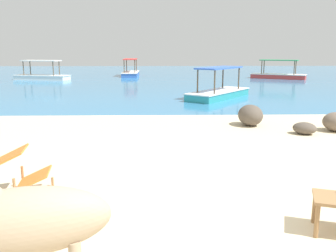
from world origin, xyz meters
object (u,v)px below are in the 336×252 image
at_px(boat_blue, 131,72).
at_px(boat_teal, 219,92).
at_px(boat_red, 278,75).
at_px(cow, 16,223).
at_px(deck_chair_near, 21,169).
at_px(boat_white, 42,76).

xyz_separation_m(boat_blue, boat_teal, (4.64, -12.64, 0.00)).
bearing_deg(boat_red, boat_blue, 13.57).
bearing_deg(cow, deck_chair_near, -84.14).
bearing_deg(boat_blue, cow, -178.06).
bearing_deg(boat_red, cow, 94.96).
xyz_separation_m(cow, boat_teal, (3.63, 12.46, -0.41)).
distance_m(boat_blue, boat_white, 6.51).
bearing_deg(boat_white, boat_red, 16.57).
relative_size(boat_teal, boat_red, 0.96).
relative_size(boat_blue, boat_red, 0.97).
relative_size(deck_chair_near, boat_teal, 0.23).
bearing_deg(boat_white, boat_teal, -28.16).
distance_m(deck_chair_near, boat_teal, 11.20).
bearing_deg(deck_chair_near, cow, -79.26).
xyz_separation_m(deck_chair_near, boat_blue, (-0.24, 22.94, -0.13)).
height_order(boat_red, boat_white, same).
xyz_separation_m(boat_red, boat_white, (-16.04, -0.66, 0.00)).
height_order(cow, deck_chair_near, cow).
distance_m(cow, boat_white, 22.83).
distance_m(boat_teal, boat_white, 13.91).
bearing_deg(boat_blue, boat_red, -104.42).
distance_m(cow, boat_blue, 25.13).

